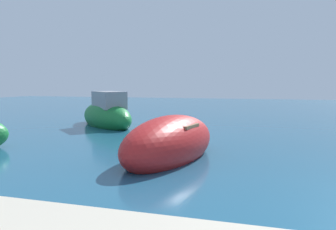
% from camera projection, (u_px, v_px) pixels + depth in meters
% --- Properties ---
extents(moored_boat_1, '(4.56, 4.40, 1.98)m').
position_uv_depth(moored_boat_1, '(107.00, 115.00, 16.39)').
color(moored_boat_1, '#197233').
rests_on(moored_boat_1, ground).
extents(moored_boat_4, '(2.38, 4.56, 1.51)m').
position_uv_depth(moored_boat_4, '(170.00, 143.00, 9.27)').
color(moored_boat_4, '#B21E1E').
rests_on(moored_boat_4, ground).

